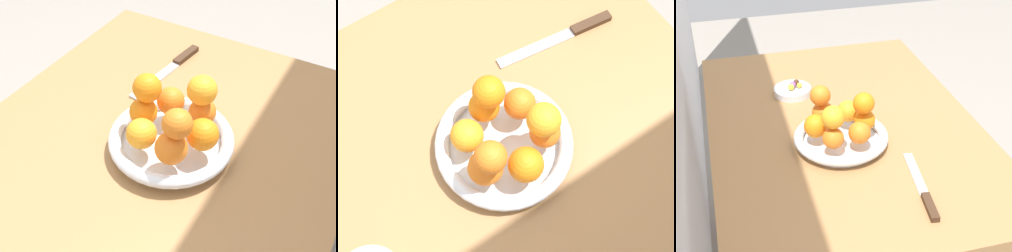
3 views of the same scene
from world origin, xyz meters
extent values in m
cube|color=#9E7042|center=(0.00, 0.00, 0.72)|extent=(1.10, 0.76, 0.04)
cylinder|color=#9E7042|center=(-0.49, -0.32, 0.35)|extent=(0.05, 0.05, 0.70)
cylinder|color=#9E7042|center=(-0.49, 0.32, 0.35)|extent=(0.05, 0.05, 0.70)
cylinder|color=silver|center=(-0.10, 0.03, 0.75)|extent=(0.21, 0.21, 0.01)
torus|color=silver|center=(-0.10, 0.03, 0.77)|extent=(0.25, 0.25, 0.03)
sphere|color=orange|center=(-0.11, -0.03, 0.81)|extent=(0.06, 0.06, 0.06)
sphere|color=orange|center=(-0.05, 0.00, 0.81)|extent=(0.06, 0.06, 0.06)
sphere|color=orange|center=(-0.04, 0.07, 0.81)|extent=(0.06, 0.06, 0.06)
sphere|color=orange|center=(-0.10, 0.10, 0.81)|extent=(0.06, 0.06, 0.06)
sphere|color=orange|center=(-0.17, 0.07, 0.81)|extent=(0.06, 0.06, 0.06)
sphere|color=orange|center=(-0.16, 0.00, 0.81)|extent=(0.06, 0.06, 0.06)
sphere|color=orange|center=(-0.11, -0.02, 0.87)|extent=(0.06, 0.06, 0.06)
sphere|color=orange|center=(-0.05, 0.08, 0.87)|extent=(0.06, 0.06, 0.06)
sphere|color=orange|center=(-0.16, 0.07, 0.87)|extent=(0.06, 0.06, 0.06)
cube|color=#3F2819|center=(-0.41, -0.09, 0.75)|extent=(0.09, 0.03, 0.01)
cube|color=silver|center=(-0.28, -0.11, 0.74)|extent=(0.17, 0.04, 0.01)
camera|label=1|loc=(0.42, 0.33, 1.36)|focal=45.00mm
camera|label=2|loc=(0.09, 0.33, 1.64)|focal=55.00mm
camera|label=3|loc=(-1.22, 0.33, 1.52)|focal=55.00mm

